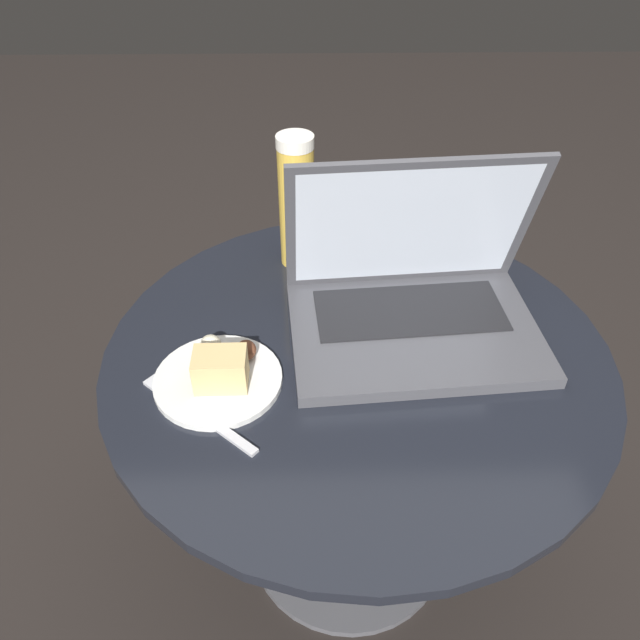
# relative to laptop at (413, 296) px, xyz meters

# --- Properties ---
(ground_plane) EXTENTS (6.00, 6.00, 0.00)m
(ground_plane) POSITION_rel_laptop_xyz_m (-0.08, -0.06, -0.55)
(ground_plane) COLOR black
(table) EXTENTS (0.71, 0.71, 0.50)m
(table) POSITION_rel_laptop_xyz_m (-0.08, -0.06, -0.18)
(table) COLOR #515156
(table) RESTS_ON ground_plane
(laptop) EXTENTS (0.37, 0.28, 0.25)m
(laptop) POSITION_rel_laptop_xyz_m (0.00, 0.00, 0.00)
(laptop) COLOR #47474C
(laptop) RESTS_ON table
(beer_glass) EXTENTS (0.06, 0.06, 0.22)m
(beer_glass) POSITION_rel_laptop_xyz_m (-0.17, 0.17, 0.06)
(beer_glass) COLOR gold
(beer_glass) RESTS_ON table
(snack_plate) EXTENTS (0.17, 0.17, 0.06)m
(snack_plate) POSITION_rel_laptop_xyz_m (-0.27, -0.12, -0.04)
(snack_plate) COLOR silver
(snack_plate) RESTS_ON table
(fork) EXTENTS (0.16, 0.14, 0.00)m
(fork) POSITION_rel_laptop_xyz_m (-0.30, -0.16, -0.05)
(fork) COLOR silver
(fork) RESTS_ON table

